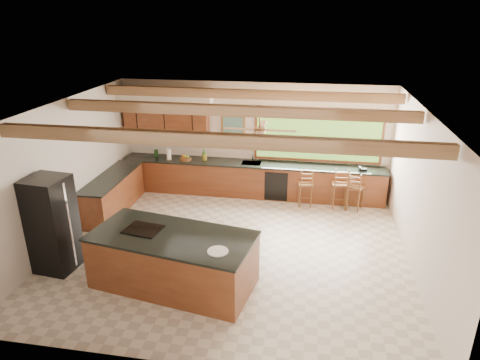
# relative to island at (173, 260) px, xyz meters

# --- Properties ---
(ground) EXTENTS (7.20, 7.20, 0.00)m
(ground) POSITION_rel_island_xyz_m (0.81, 1.39, -0.51)
(ground) COLOR beige
(ground) RESTS_ON ground
(room_shell) EXTENTS (7.27, 6.54, 3.02)m
(room_shell) POSITION_rel_island_xyz_m (0.64, 2.04, 1.71)
(room_shell) COLOR beige
(room_shell) RESTS_ON ground
(counter_run) EXTENTS (7.12, 3.10, 1.24)m
(counter_run) POSITION_rel_island_xyz_m (-0.01, 3.91, -0.04)
(counter_run) COLOR brown
(counter_run) RESTS_ON ground
(island) EXTENTS (3.10, 1.85, 1.03)m
(island) POSITION_rel_island_xyz_m (0.00, 0.00, 0.00)
(island) COLOR brown
(island) RESTS_ON ground
(refrigerator) EXTENTS (0.80, 0.79, 1.88)m
(refrigerator) POSITION_rel_island_xyz_m (-2.41, 0.14, 0.43)
(refrigerator) COLOR black
(refrigerator) RESTS_ON ground
(bar_stool_a) EXTENTS (0.42, 0.42, 1.01)m
(bar_stool_a) POSITION_rel_island_xyz_m (2.26, 3.78, 0.09)
(bar_stool_a) COLOR brown
(bar_stool_a) RESTS_ON ground
(bar_stool_b) EXTENTS (0.43, 0.43, 1.11)m
(bar_stool_b) POSITION_rel_island_xyz_m (3.12, 3.78, 0.15)
(bar_stool_b) COLOR brown
(bar_stool_b) RESTS_ON ground
(bar_stool_c) EXTENTS (0.48, 0.48, 1.00)m
(bar_stool_c) POSITION_rel_island_xyz_m (3.53, 3.78, 0.08)
(bar_stool_c) COLOR brown
(bar_stool_c) RESTS_ON ground
(bar_stool_d) EXTENTS (0.41, 0.41, 0.98)m
(bar_stool_d) POSITION_rel_island_xyz_m (3.43, 3.78, 0.07)
(bar_stool_d) COLOR brown
(bar_stool_d) RESTS_ON ground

